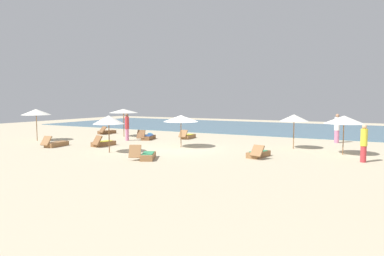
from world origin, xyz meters
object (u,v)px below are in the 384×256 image
object	(u,v)px
lounger_6	(147,156)
surfboard	(150,134)
person_1	(337,128)
umbrella_1	(124,111)
lounger_1	(148,137)
lounger_5	(56,144)
umbrella_5	(294,118)
umbrella_2	(109,120)
lounger_2	(103,143)
umbrella_0	(36,112)
umbrella_3	(181,119)
lounger_4	(188,136)
lounger_0	(106,132)
umbrella_4	(344,120)
lounger_3	(258,154)
person_0	(364,143)
person_2	(127,126)

from	to	relation	value
lounger_6	surfboard	distance (m)	11.93
person_1	surfboard	size ratio (longest dim) A/B	1.17
umbrella_1	lounger_1	bearing A→B (deg)	-15.00
umbrella_1	lounger_5	world-z (taller)	umbrella_1
umbrella_5	surfboard	xyz separation A→B (m)	(-12.37, 2.79, -1.80)
umbrella_2	lounger_2	world-z (taller)	umbrella_2
umbrella_0	umbrella_1	distance (m)	6.25
person_1	surfboard	world-z (taller)	person_1
umbrella_1	lounger_2	xyz separation A→B (m)	(2.41, -4.93, -1.85)
lounger_1	lounger_6	world-z (taller)	lounger_6
umbrella_3	person_1	bearing A→B (deg)	39.72
umbrella_2	lounger_4	distance (m)	8.12
lounger_0	umbrella_5	bearing A→B (deg)	-4.77
umbrella_3	umbrella_4	size ratio (longest dim) A/B	1.03
umbrella_1	umbrella_5	xyz separation A→B (m)	(13.20, -0.40, -0.20)
lounger_1	lounger_4	size ratio (longest dim) A/B	1.01
lounger_3	surfboard	world-z (taller)	lounger_3
lounger_1	person_1	size ratio (longest dim) A/B	0.88
person_0	person_2	distance (m)	15.07
umbrella_2	lounger_5	bearing A→B (deg)	177.03
lounger_5	person_0	distance (m)	17.28
lounger_2	lounger_3	distance (m)	9.86
umbrella_4	lounger_5	bearing A→B (deg)	-162.37
lounger_0	lounger_3	world-z (taller)	lounger_3
lounger_2	surfboard	world-z (taller)	lounger_2
umbrella_5	person_1	distance (m)	4.67
lounger_3	person_0	bearing A→B (deg)	11.62
lounger_1	umbrella_4	bearing A→B (deg)	-2.88
person_0	umbrella_4	bearing A→B (deg)	117.68
umbrella_3	surfboard	world-z (taller)	umbrella_3
umbrella_0	lounger_6	bearing A→B (deg)	-11.69
umbrella_1	umbrella_3	world-z (taller)	umbrella_1
person_1	person_2	world-z (taller)	person_1
umbrella_2	lounger_6	distance (m)	3.50
lounger_3	lounger_4	size ratio (longest dim) A/B	1.02
umbrella_5	umbrella_1	bearing A→B (deg)	178.28
umbrella_2	person_2	bearing A→B (deg)	118.95
umbrella_2	person_0	bearing A→B (deg)	15.40
lounger_0	lounger_6	size ratio (longest dim) A/B	1.04
umbrella_2	umbrella_3	size ratio (longest dim) A/B	0.96
surfboard	lounger_1	bearing A→B (deg)	-57.15
umbrella_5	person_1	bearing A→B (deg)	63.88
lounger_3	person_1	bearing A→B (deg)	69.71
umbrella_4	person_2	world-z (taller)	umbrella_4
umbrella_3	umbrella_5	world-z (taller)	umbrella_5
umbrella_4	lounger_3	size ratio (longest dim) A/B	1.17
umbrella_0	lounger_3	distance (m)	15.99
umbrella_1	umbrella_2	distance (m)	8.15
umbrella_0	umbrella_5	size ratio (longest dim) A/B	1.10
umbrella_4	lounger_2	distance (m)	14.09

